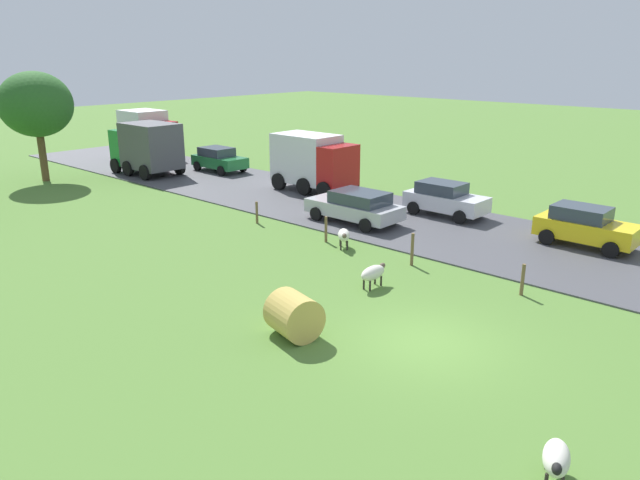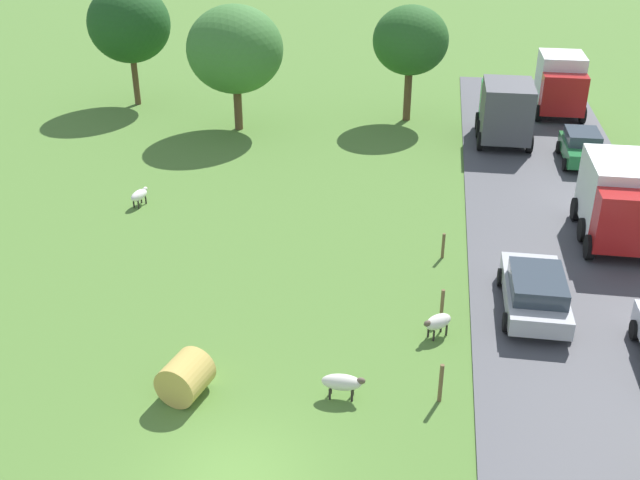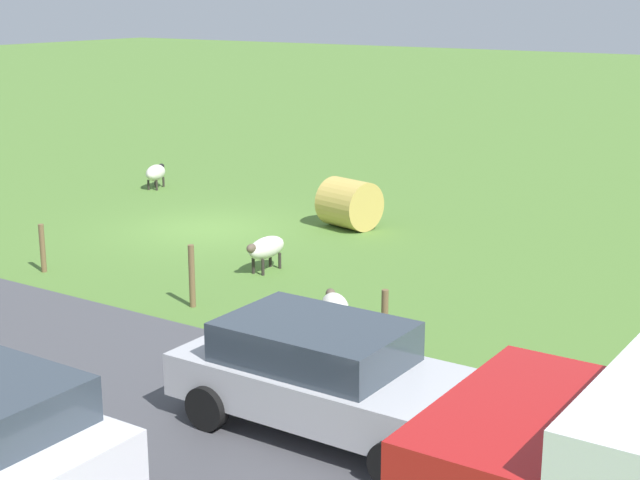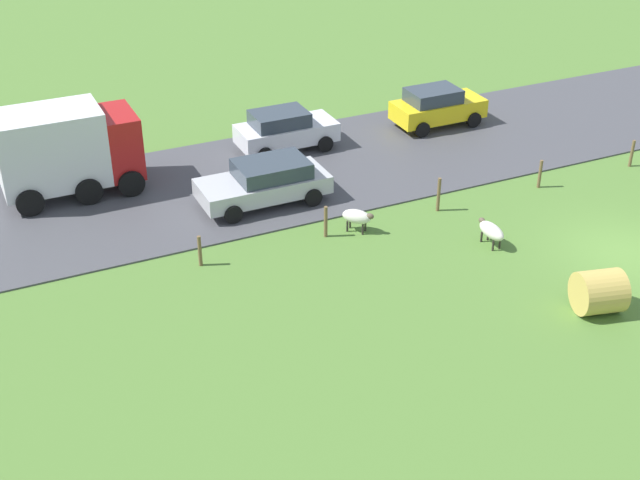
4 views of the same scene
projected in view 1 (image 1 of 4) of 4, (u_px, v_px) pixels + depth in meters
The scene contains 18 objects.
ground_plane at pixel (426, 342), 16.66m from camera, with size 160.00×160.00×0.00m, color #517A33.
road_strip at pixel (564, 255), 23.73m from camera, with size 8.00×80.00×0.06m, color #47474C.
sheep_0 at pixel (373, 273), 20.39m from camera, with size 1.27×0.49×0.77m.
sheep_1 at pixel (344, 235), 24.52m from camera, with size 1.06×1.03×0.80m.
sheep_3 at pixel (556, 458), 11.13m from camera, with size 1.18×0.83×0.75m.
hay_bale_0 at pixel (294, 315), 16.83m from camera, with size 1.29×1.29×1.29m, color tan.
tree_1 at pixel (36, 105), 36.20m from camera, with size 4.32×4.32×6.65m.
fence_post_1 at pixel (523, 280), 19.75m from camera, with size 0.12×0.12×1.08m, color brown.
fence_post_2 at pixel (412, 249), 22.51m from camera, with size 0.12×0.12×1.26m, color brown.
fence_post_3 at pixel (326, 229), 25.31m from camera, with size 0.12×0.12×1.11m, color brown.
fence_post_4 at pixel (257, 213), 28.10m from camera, with size 0.12×0.12×1.04m, color brown.
truck_0 at pixel (147, 133), 44.91m from camera, with size 2.82×4.24×3.51m.
truck_1 at pixel (147, 147), 38.89m from camera, with size 2.85×4.83×3.33m.
truck_2 at pixel (313, 161), 34.17m from camera, with size 2.62×4.87×3.19m.
car_0 at pixel (356, 206), 27.97m from camera, with size 2.20×4.58×1.51m.
car_1 at pixel (585, 226), 24.55m from camera, with size 1.93×3.88×1.64m.
car_2 at pixel (219, 159), 40.10m from camera, with size 2.04×3.90×1.57m.
car_3 at pixel (445, 198), 29.20m from camera, with size 1.97×3.94×1.62m.
Camera 1 is at (-13.13, -7.92, 7.69)m, focal length 33.70 mm.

